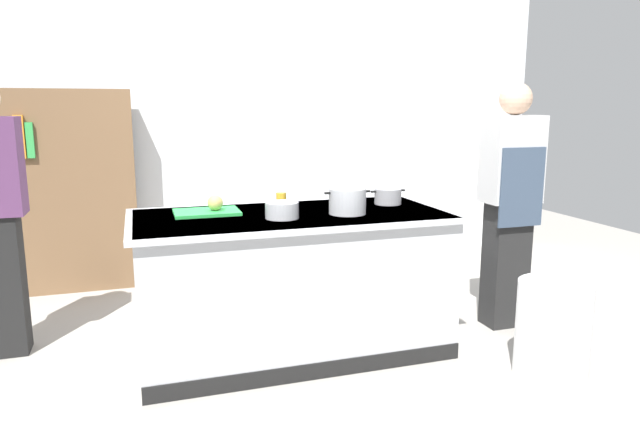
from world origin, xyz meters
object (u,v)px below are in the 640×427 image
object	(u,v)px
bookshelf	(67,192)
onion	(215,203)
trash_bin	(553,330)
sauce_pan	(388,196)
juice_cup	(281,200)
stock_pot	(347,201)
person_chef	(510,200)
mixing_bowl	(282,210)

from	to	relation	value
bookshelf	onion	bearing A→B (deg)	-58.24
onion	trash_bin	size ratio (longest dim) A/B	0.17
onion	sauce_pan	xyz separation A→B (m)	(1.17, -0.00, -0.01)
sauce_pan	juice_cup	world-z (taller)	sauce_pan
sauce_pan	bookshelf	world-z (taller)	bookshelf
sauce_pan	juice_cup	bearing A→B (deg)	173.01
onion	stock_pot	xyz separation A→B (m)	(0.78, -0.26, 0.01)
onion	bookshelf	distance (m)	1.95
stock_pot	person_chef	world-z (taller)	person_chef
juice_cup	bookshelf	xyz separation A→B (m)	(-1.47, 1.57, -0.10)
sauce_pan	person_chef	distance (m)	0.87
onion	juice_cup	size ratio (longest dim) A/B	0.96
stock_pot	person_chef	bearing A→B (deg)	2.91
onion	trash_bin	distance (m)	2.15
mixing_bowl	juice_cup	size ratio (longest dim) A/B	2.01
juice_cup	person_chef	size ratio (longest dim) A/B	0.06
stock_pot	juice_cup	xyz separation A→B (m)	(-0.34, 0.34, -0.03)
onion	stock_pot	world-z (taller)	stock_pot
stock_pot	sauce_pan	xyz separation A→B (m)	(0.39, 0.25, -0.03)
mixing_bowl	person_chef	distance (m)	1.66
bookshelf	mixing_bowl	bearing A→B (deg)	-54.30
onion	bookshelf	bearing A→B (deg)	121.76
bookshelf	juice_cup	bearing A→B (deg)	-46.84
mixing_bowl	juice_cup	bearing A→B (deg)	76.65
bookshelf	stock_pot	bearing A→B (deg)	-46.58
onion	mixing_bowl	world-z (taller)	onion
onion	sauce_pan	distance (m)	1.17
onion	person_chef	distance (m)	2.03
sauce_pan	person_chef	xyz separation A→B (m)	(0.85, -0.19, -0.04)
onion	juice_cup	distance (m)	0.45
mixing_bowl	onion	bearing A→B (deg)	143.00
juice_cup	trash_bin	bearing A→B (deg)	-38.09
sauce_pan	trash_bin	xyz separation A→B (m)	(0.62, -0.97, -0.67)
person_chef	bookshelf	size ratio (longest dim) A/B	1.01
sauce_pan	onion	bearing A→B (deg)	179.94
trash_bin	onion	bearing A→B (deg)	151.62
juice_cup	person_chef	world-z (taller)	person_chef
onion	mixing_bowl	distance (m)	0.45
trash_bin	person_chef	distance (m)	1.03
sauce_pan	trash_bin	size ratio (longest dim) A/B	0.44
stock_pot	bookshelf	bearing A→B (deg)	133.42
stock_pot	sauce_pan	distance (m)	0.47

